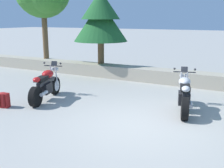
% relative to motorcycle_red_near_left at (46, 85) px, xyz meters
% --- Properties ---
extents(ground_plane, '(120.00, 120.00, 0.00)m').
position_rel_motorcycle_red_near_left_xyz_m(ground_plane, '(3.55, -0.64, -0.49)').
color(ground_plane, '#A3A099').
extents(stone_wall, '(36.00, 0.80, 0.55)m').
position_rel_motorcycle_red_near_left_xyz_m(stone_wall, '(3.55, 4.16, -0.21)').
color(stone_wall, '#A89E89').
rests_on(stone_wall, ground).
extents(motorcycle_red_near_left, '(0.88, 2.03, 1.18)m').
position_rel_motorcycle_red_near_left_xyz_m(motorcycle_red_near_left, '(0.00, 0.00, 0.00)').
color(motorcycle_red_near_left, black).
rests_on(motorcycle_red_near_left, ground).
extents(motorcycle_silver_centre, '(0.87, 2.03, 1.18)m').
position_rel_motorcycle_red_near_left_xyz_m(motorcycle_silver_centre, '(4.27, 0.96, 0.00)').
color(motorcycle_silver_centre, black).
rests_on(motorcycle_silver_centre, ground).
extents(rider_backpack, '(0.34, 0.31, 0.47)m').
position_rel_motorcycle_red_near_left_xyz_m(rider_backpack, '(-0.61, -1.21, -0.24)').
color(rider_backpack, '#A31E1E').
rests_on(rider_backpack, ground).
extents(pine_tree_mid_left, '(2.47, 2.47, 3.32)m').
position_rel_motorcycle_red_near_left_xyz_m(pine_tree_mid_left, '(-0.42, 4.37, 2.19)').
color(pine_tree_mid_left, brown).
rests_on(pine_tree_mid_left, stone_wall).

